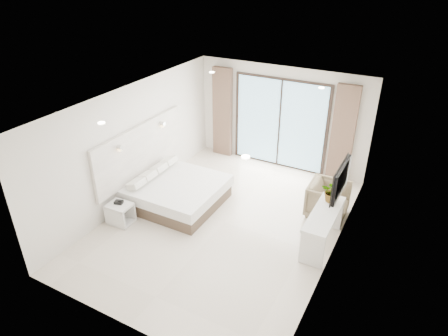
% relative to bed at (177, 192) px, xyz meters
% --- Properties ---
extents(ground, '(6.20, 6.20, 0.00)m').
position_rel_bed_xyz_m(ground, '(1.33, -0.16, -0.29)').
color(ground, beige).
rests_on(ground, ground).
extents(room_shell, '(4.62, 6.22, 2.72)m').
position_rel_bed_xyz_m(room_shell, '(1.13, 0.61, 1.29)').
color(room_shell, silver).
rests_on(room_shell, ground).
extents(bed, '(1.96, 1.87, 0.69)m').
position_rel_bed_xyz_m(bed, '(0.00, 0.00, 0.00)').
color(bed, brown).
rests_on(bed, ground).
extents(nightstand, '(0.52, 0.43, 0.46)m').
position_rel_bed_xyz_m(nightstand, '(-0.61, -1.21, -0.06)').
color(nightstand, silver).
rests_on(nightstand, ground).
extents(phone, '(0.20, 0.18, 0.06)m').
position_rel_bed_xyz_m(phone, '(-0.65, -1.18, 0.20)').
color(phone, black).
rests_on(phone, nightstand).
extents(console_desk, '(0.46, 1.49, 0.77)m').
position_rel_bed_xyz_m(console_desk, '(3.37, 0.08, 0.27)').
color(console_desk, silver).
rests_on(console_desk, ground).
extents(plant, '(0.40, 0.45, 0.35)m').
position_rel_bed_xyz_m(plant, '(3.37, 0.54, 0.66)').
color(plant, '#33662D').
rests_on(plant, console_desk).
extents(armchair, '(0.79, 0.84, 0.85)m').
position_rel_bed_xyz_m(armchair, '(3.18, 1.18, 0.14)').
color(armchair, '#837355').
rests_on(armchair, ground).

